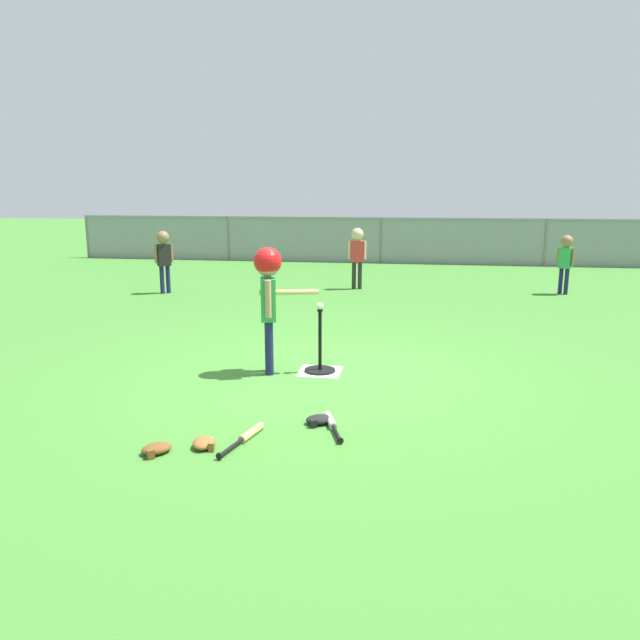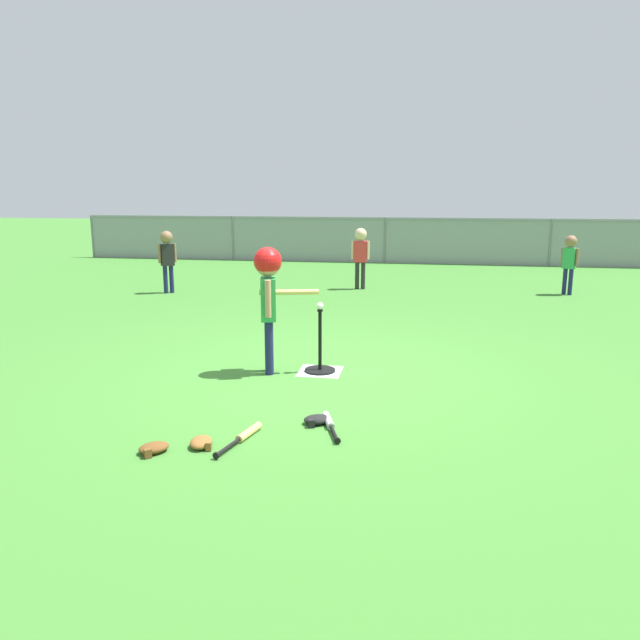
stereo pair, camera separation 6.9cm
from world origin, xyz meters
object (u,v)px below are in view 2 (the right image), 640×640
object	(u,v)px
baseball_on_tee	(320,306)
fielder_deep_right	(167,253)
batting_tee	(320,362)
fielder_near_right	(570,257)
batter_child	(269,284)
spare_bat_wood	(245,435)
glove_tossed_aside	(154,448)
glove_near_bats	(317,420)
fielder_deep_left	(360,250)
spare_bat_silver	(329,423)
glove_by_plate	(201,442)

from	to	relation	value
baseball_on_tee	fielder_deep_right	bearing A→B (deg)	128.84
batting_tee	fielder_near_right	distance (m)	6.50
batter_child	spare_bat_wood	xyz separation A→B (m)	(0.23, -1.71, -0.90)
glove_tossed_aside	glove_near_bats	bearing A→B (deg)	34.77
fielder_near_right	glove_tossed_aside	xyz separation A→B (m)	(-4.44, -7.57, -0.65)
batting_tee	fielder_near_right	world-z (taller)	fielder_near_right
batting_tee	baseball_on_tee	distance (m)	0.59
fielder_near_right	fielder_deep_left	bearing A→B (deg)	179.70
baseball_on_tee	spare_bat_silver	distance (m)	1.65
fielder_deep_left	glove_by_plate	bearing A→B (deg)	-93.12
fielder_near_right	batting_tee	bearing A→B (deg)	-123.59
batting_tee	fielder_deep_left	size ratio (longest dim) A/B	0.58
fielder_near_right	glove_tossed_aside	size ratio (longest dim) A/B	3.90
batter_child	fielder_deep_left	size ratio (longest dim) A/B	1.14
fielder_near_right	glove_near_bats	world-z (taller)	fielder_near_right
baseball_on_tee	glove_near_bats	xyz separation A→B (m)	(0.22, -1.44, -0.66)
spare_bat_silver	glove_near_bats	xyz separation A→B (m)	(-0.11, 0.04, 0.01)
fielder_near_right	glove_by_plate	distance (m)	8.51
spare_bat_silver	glove_near_bats	size ratio (longest dim) A/B	2.08
baseball_on_tee	fielder_near_right	xyz separation A→B (m)	(3.58, 5.39, -0.02)
baseball_on_tee	spare_bat_wood	world-z (taller)	baseball_on_tee
fielder_near_right	spare_bat_silver	bearing A→B (deg)	-115.35
fielder_deep_right	baseball_on_tee	bearing A→B (deg)	-51.16
fielder_deep_right	fielder_near_right	world-z (taller)	fielder_deep_right
batting_tee	fielder_deep_left	bearing A→B (deg)	91.51
fielder_deep_right	spare_bat_silver	size ratio (longest dim) A/B	2.02
glove_by_plate	spare_bat_silver	bearing A→B (deg)	31.95
spare_bat_silver	glove_near_bats	bearing A→B (deg)	158.27
glove_by_plate	glove_tossed_aside	xyz separation A→B (m)	(-0.31, -0.15, 0.00)
baseball_on_tee	glove_near_bats	bearing A→B (deg)	-81.47
glove_near_bats	fielder_deep_right	bearing A→B (deg)	122.76
spare_bat_silver	spare_bat_wood	world-z (taller)	same
batter_child	glove_near_bats	bearing A→B (deg)	-61.33
glove_by_plate	glove_near_bats	size ratio (longest dim) A/B	0.89
batting_tee	fielder_deep_left	xyz separation A→B (m)	(-0.14, 5.41, 0.63)
batting_tee	glove_near_bats	size ratio (longest dim) A/B	2.47
baseball_on_tee	batter_child	bearing A→B (deg)	-166.72
fielder_deep_right	glove_near_bats	xyz separation A→B (m)	(3.74, -5.81, -0.69)
fielder_deep_right	glove_by_plate	distance (m)	7.10
baseball_on_tee	spare_bat_silver	xyz separation A→B (m)	(0.33, -1.48, -0.67)
fielder_near_right	glove_by_plate	bearing A→B (deg)	-119.11
baseball_on_tee	glove_near_bats	world-z (taller)	baseball_on_tee
spare_bat_wood	glove_by_plate	size ratio (longest dim) A/B	2.60
batting_tee	baseball_on_tee	world-z (taller)	baseball_on_tee
spare_bat_silver	fielder_deep_left	bearing A→B (deg)	93.89
batter_child	fielder_deep_right	xyz separation A→B (m)	(-3.02, 4.50, -0.20)
fielder_deep_right	glove_near_bats	world-z (taller)	fielder_deep_right
batter_child	glove_tossed_aside	bearing A→B (deg)	-99.65
fielder_near_right	spare_bat_silver	size ratio (longest dim) A/B	1.90
glove_near_bats	glove_tossed_aside	xyz separation A→B (m)	(-1.07, -0.74, 0.00)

